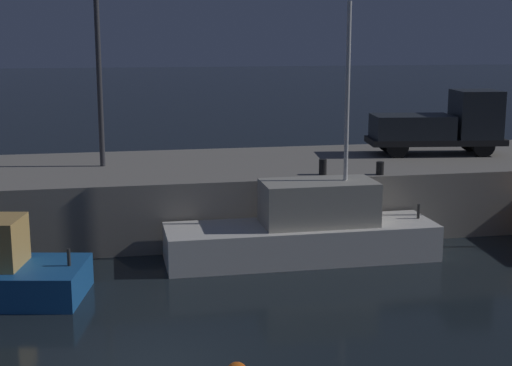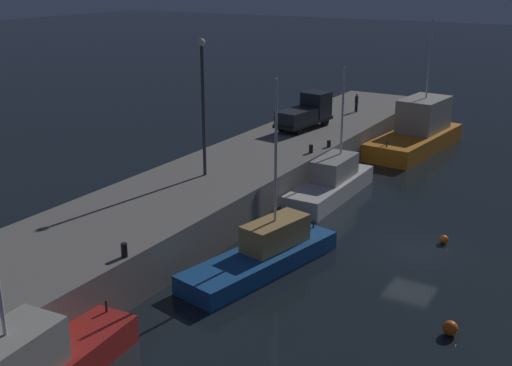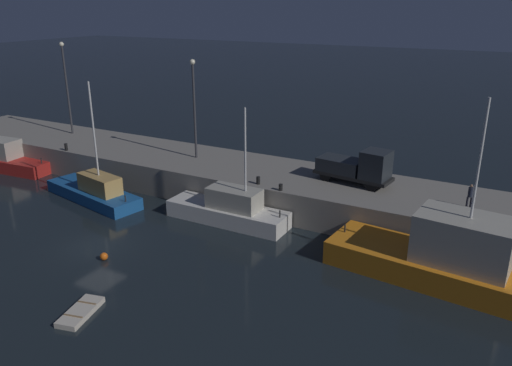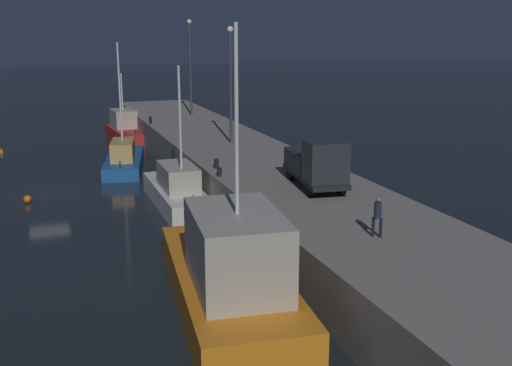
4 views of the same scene
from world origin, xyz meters
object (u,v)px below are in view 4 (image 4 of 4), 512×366
fishing_boat_orange (231,273)px  bollard_central (219,172)px  bollard_west (150,120)px  bollard_east (216,164)px  mooring_buoy_mid (27,199)px  utility_truck (317,164)px  fishing_trawler_red (177,191)px  lamp_post_west (190,61)px  fishing_boat_blue (126,129)px  lamp_post_east (231,76)px  fishing_boat_white (124,159)px  dockworker (378,214)px

fishing_boat_orange → bollard_central: 11.89m
bollard_west → bollard_east: bearing=1.3°
mooring_buoy_mid → utility_truck: size_ratio=0.08×
fishing_trawler_red → bollard_west: bearing=174.6°
lamp_post_west → fishing_boat_orange: bearing=-11.7°
fishing_boat_blue → lamp_post_east: (17.70, 5.09, 6.12)m
mooring_buoy_mid → fishing_boat_white: bearing=137.9°
fishing_trawler_red → bollard_east: fishing_trawler_red is taller
utility_truck → bollard_east: utility_truck is taller
fishing_boat_orange → dockworker: bearing=84.9°
dockworker → bollard_central: dockworker is taller
lamp_post_east → mooring_buoy_mid: bearing=-78.7°
fishing_trawler_red → fishing_boat_white: 11.58m
fishing_boat_blue → fishing_boat_orange: (38.95, -1.60, 0.46)m
utility_truck → bollard_west: (-25.40, -3.94, -0.93)m
fishing_boat_blue → fishing_boat_orange: size_ratio=0.68×
utility_truck → bollard_west: size_ratio=9.17×
fishing_trawler_red → utility_truck: fishing_trawler_red is taller
fishing_boat_white → fishing_boat_orange: size_ratio=0.81×
mooring_buoy_mid → dockworker: dockworker is taller
mooring_buoy_mid → lamp_post_east: size_ratio=0.06×
mooring_buoy_mid → lamp_post_east: bearing=101.3°
dockworker → bollard_central: 12.34m
lamp_post_east → bollard_east: bearing=-23.3°
bollard_west → fishing_boat_orange: bearing=-5.1°
bollard_east → fishing_boat_orange: bearing=-13.9°
dockworker → bollard_east: (-13.99, -2.47, -0.63)m
mooring_buoy_mid → bollard_central: bollard_central is taller
mooring_buoy_mid → dockworker: (18.97, 13.11, 3.10)m
fishing_boat_orange → bollard_central: fishing_boat_orange is taller
fishing_boat_blue → utility_truck: (31.72, 5.25, 2.62)m
fishing_trawler_red → fishing_boat_orange: fishing_boat_orange is taller
bollard_central → bollard_east: 2.06m
utility_truck → lamp_post_east: bearing=-179.3°
lamp_post_east → bollard_central: 11.41m
lamp_post_west → utility_truck: lamp_post_west is taller
fishing_trawler_red → fishing_boat_blue: bearing=179.1°
dockworker → utility_truck: bearing=172.3°
fishing_boat_blue → mooring_buoy_mid: 22.35m
fishing_boat_orange → utility_truck: 10.19m
fishing_boat_white → bollard_west: 7.53m
fishing_boat_white → mooring_buoy_mid: size_ratio=20.20×
bollard_east → lamp_post_west: bearing=169.6°
utility_truck → lamp_post_west: bearing=178.5°
lamp_post_west → bollard_east: (23.52, -4.31, -4.85)m
fishing_boat_white → lamp_post_west: (-10.87, 8.01, 6.76)m
bollard_central → bollard_east: size_ratio=0.83×
fishing_boat_white → lamp_post_west: bearing=143.6°
fishing_boat_blue → bollard_central: (27.48, 1.33, 1.60)m
fishing_boat_blue → bollard_west: bearing=11.8°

